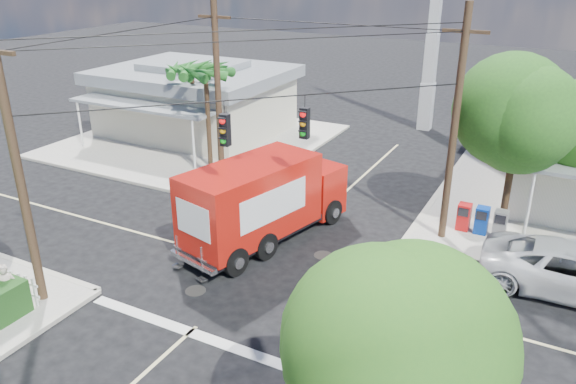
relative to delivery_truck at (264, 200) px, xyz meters
The scene contains 14 objects.
ground 2.75m from the delivery_truck, 62.46° to the right, with size 120.00×120.00×0.00m, color black.
sidewalk_nw 13.43m from the delivery_truck, 137.79° to the left, with size 14.12×14.12×0.14m.
road_markings 3.92m from the delivery_truck, 73.56° to the right, with size 32.00×32.00×0.01m.
building_nw 15.25m from the delivery_truck, 136.21° to the left, with size 10.80×10.20×4.30m.
radio_tower 18.57m from the delivery_truck, 85.26° to the left, with size 0.80×0.80×17.00m.
tree_ne_front 10.01m from the delivery_truck, 30.51° to the left, with size 4.21×4.14×6.66m.
tree_se 12.39m from the delivery_truck, 48.84° to the right, with size 3.67×3.54×5.62m.
palm_nw_front 9.20m from the delivery_truck, 139.35° to the left, with size 3.01×3.08×5.59m.
palm_nw_back 11.46m from the delivery_truck, 140.20° to the left, with size 3.01×3.08×5.19m.
utility_poles 3.05m from the delivery_truck, 151.57° to the right, with size 12.00×10.68×9.00m.
vending_boxes 8.69m from the delivery_truck, 29.71° to the left, with size 1.90×0.50×1.10m.
delivery_truck is the anchor object (origin of this frame).
parked_car 11.11m from the delivery_truck, ahead, with size 2.75×5.97×1.66m, color silver.
pedestrian 9.26m from the delivery_truck, 119.28° to the right, with size 0.58×0.38×1.60m, color beige.
Camera 1 is at (9.03, -15.16, 10.42)m, focal length 35.00 mm.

